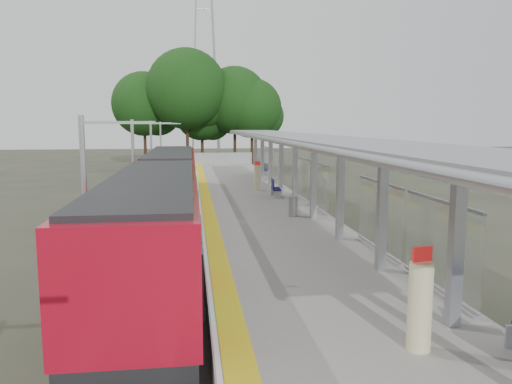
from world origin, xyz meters
The scene contains 14 objects.
trackbed centered at (-4.50, 20.00, 0.12)m, with size 3.00×70.00×0.24m, color #59544C.
platform centered at (0.00, 20.00, 0.50)m, with size 6.00×50.00×1.00m, color gray.
tactile_strip centered at (-2.55, 20.00, 1.01)m, with size 0.60×50.00×0.02m, color gold.
end_fence centered at (0.00, 44.95, 1.60)m, with size 6.00×0.10×1.20m, color #9EA0A5.
train centered at (-4.50, 14.70, 2.05)m, with size 2.74×27.60×3.62m.
canopy centered at (1.61, 16.19, 4.20)m, with size 3.27×38.00×3.66m.
pylon centered at (-1.00, 73.00, 19.00)m, with size 8.00×4.00×38.00m, color #9EA0A5, non-canonical shape.
tree_cluster centered at (-2.06, 53.13, 7.99)m, with size 20.23×10.99×13.84m.
catenary_masts centered at (-6.22, 19.00, 2.91)m, with size 2.08×48.16×5.40m.
bench_mid centered at (1.41, 20.77, 1.55)m, with size 0.58×1.55×1.03m.
bench_far centered at (2.62, 33.16, 1.50)m, with size 0.79×1.44×0.94m.
info_pillar_near centered at (0.80, 1.03, 1.85)m, with size 0.44×0.44×1.96m.
info_pillar_far centered at (0.79, 23.67, 1.80)m, with size 0.42×0.42×1.85m.
litter_bin centered at (1.23, 14.65, 1.45)m, with size 0.44×0.44×0.90m, color #9EA0A5.
Camera 1 is at (-3.32, -7.29, 5.16)m, focal length 35.00 mm.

